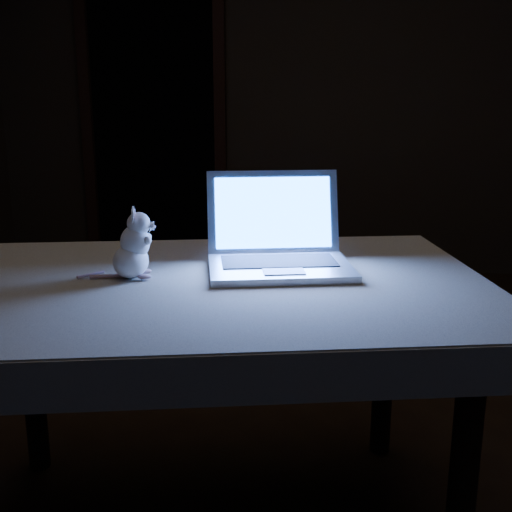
# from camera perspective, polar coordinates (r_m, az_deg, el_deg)

# --- Properties ---
(floor) EXTENTS (5.00, 5.00, 0.00)m
(floor) POSITION_cam_1_polar(r_m,az_deg,el_deg) (2.41, 0.39, -16.67)
(floor) COLOR black
(floor) RESTS_ON ground
(back_wall) EXTENTS (4.50, 0.04, 2.60)m
(back_wall) POSITION_cam_1_polar(r_m,az_deg,el_deg) (4.56, 4.64, 15.04)
(back_wall) COLOR black
(back_wall) RESTS_ON ground
(doorway) EXTENTS (1.06, 0.36, 2.13)m
(doorway) POSITION_cam_1_polar(r_m,az_deg,el_deg) (4.75, -9.08, 12.04)
(doorway) COLOR black
(doorway) RESTS_ON back_wall
(table) EXTENTS (1.54, 1.17, 0.74)m
(table) POSITION_cam_1_polar(r_m,az_deg,el_deg) (1.88, -3.77, -13.36)
(table) COLOR black
(table) RESTS_ON floor
(tablecloth) EXTENTS (1.51, 1.03, 0.11)m
(tablecloth) POSITION_cam_1_polar(r_m,az_deg,el_deg) (1.81, -6.35, -3.25)
(tablecloth) COLOR beige
(tablecloth) RESTS_ON table
(laptop) EXTENTS (0.47, 0.43, 0.27)m
(laptop) POSITION_cam_1_polar(r_m,az_deg,el_deg) (1.78, 2.20, 2.81)
(laptop) COLOR silver
(laptop) RESTS_ON tablecloth
(plush_mouse) EXTENTS (0.17, 0.17, 0.19)m
(plush_mouse) POSITION_cam_1_polar(r_m,az_deg,el_deg) (1.76, -11.15, 1.09)
(plush_mouse) COLOR white
(plush_mouse) RESTS_ON tablecloth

